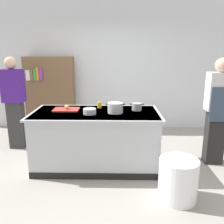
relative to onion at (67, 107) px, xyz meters
name	(u,v)px	position (x,y,z in m)	size (l,w,h in m)	color
ground_plane	(97,165)	(0.46, -0.09, -0.96)	(10.00, 10.00, 0.00)	#9E9991
back_wall	(103,65)	(0.46, 2.01, 0.54)	(6.40, 0.12, 3.00)	silver
counter_island	(96,138)	(0.46, -0.09, -0.49)	(1.98, 0.98, 0.90)	#B7BABF
cutting_board	(66,110)	(-0.01, 0.02, -0.05)	(0.40, 0.28, 0.02)	red
onion	(67,107)	(0.00, 0.00, 0.00)	(0.07, 0.07, 0.07)	tan
stock_pot	(115,108)	(0.77, -0.14, 0.02)	(0.30, 0.23, 0.16)	#B7BABF
sauce_pan	(137,107)	(1.11, 0.03, 0.00)	(0.22, 0.16, 0.12)	#99999E
mixing_bowl	(90,111)	(0.39, -0.21, -0.02)	(0.19, 0.19, 0.08)	#B7BABF
juice_cup	(99,105)	(0.51, 0.18, -0.01)	(0.07, 0.07, 0.10)	yellow
trash_bin	(178,180)	(1.56, -0.98, -0.69)	(0.48, 0.48, 0.53)	white
person_chef	(218,109)	(2.40, 0.05, -0.04)	(0.38, 0.25, 1.72)	#242424
person_guest	(14,101)	(-1.12, 0.64, -0.05)	(0.38, 0.24, 1.72)	#2F2F2F
bookshelf	(50,94)	(-0.73, 1.71, -0.11)	(1.10, 0.31, 1.70)	brown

